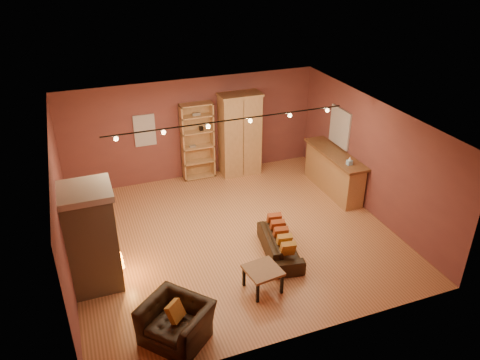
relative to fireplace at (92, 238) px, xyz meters
name	(u,v)px	position (x,y,z in m)	size (l,w,h in m)	color
floor	(234,235)	(3.04, 0.60, -1.06)	(7.00, 7.00, 0.00)	#AC673D
ceiling	(233,120)	(3.04, 0.60, 1.74)	(7.00, 7.00, 0.00)	#58321B
back_wall	(193,129)	(3.04, 3.85, 0.34)	(7.00, 0.02, 2.80)	brown
left_wall	(62,211)	(-0.46, 0.60, 0.34)	(0.02, 6.50, 2.80)	brown
right_wall	(371,157)	(6.54, 0.60, 0.34)	(0.02, 6.50, 2.80)	brown
fireplace	(92,238)	(0.00, 0.00, 0.00)	(1.01, 0.98, 2.12)	tan
back_window	(145,130)	(1.74, 3.83, 0.49)	(0.56, 0.04, 0.86)	beige
bookcase	(197,140)	(3.11, 3.74, 0.04)	(0.89, 0.35, 2.17)	tan
armoire	(240,134)	(4.30, 3.55, 0.12)	(1.16, 0.66, 2.35)	tan
bar_counter	(334,172)	(6.24, 1.67, -0.50)	(0.61, 2.30, 1.10)	tan
tissue_box	(350,161)	(6.19, 0.94, 0.13)	(0.12, 0.12, 0.22)	#88B7DA
right_window	(340,127)	(6.51, 2.00, 0.59)	(0.05, 0.90, 1.00)	beige
loveseat	(280,241)	(3.73, -0.41, -0.72)	(0.75, 1.70, 0.71)	black
armchair	(176,317)	(1.10, -1.94, -0.59)	(1.23, 1.27, 0.94)	black
coffee_table	(263,272)	(2.94, -1.32, -0.65)	(0.71, 0.71, 0.48)	brown
track_rail	(230,122)	(3.04, 0.80, 1.63)	(5.20, 0.09, 0.13)	black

